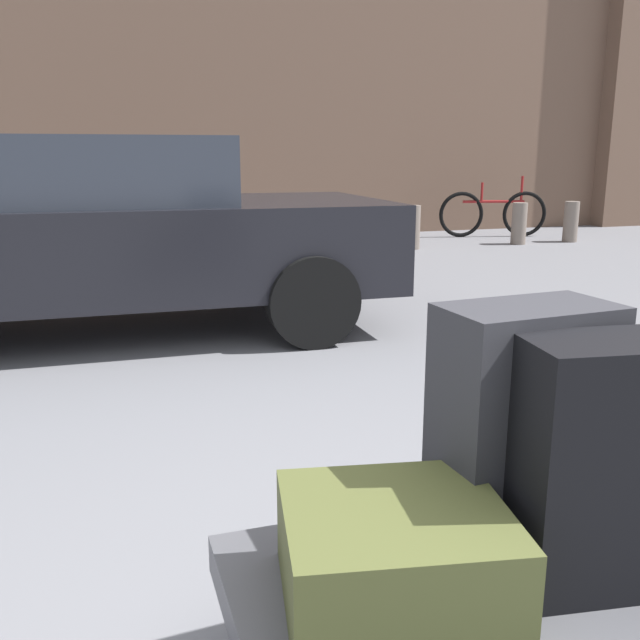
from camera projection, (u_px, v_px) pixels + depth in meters
name	position (u px, v px, depth m)	size (l,w,h in m)	color
luggage_cart	(478.00, 611.00, 1.60)	(1.13, 0.79, 0.34)	#4C4C51
suitcase_olive_front_right	(394.00, 555.00, 1.50)	(0.48, 0.43, 0.23)	#4C5128
suitcase_charcoal_front_left	(522.00, 422.00, 1.74)	(0.43, 0.24, 0.61)	#2D2D33
suitcase_black_stacked_top	(610.00, 463.00, 1.54)	(0.42, 0.23, 0.58)	black
parked_car	(85.00, 231.00, 5.00)	(4.35, 2.01, 1.42)	black
bicycle_leaning	(493.00, 213.00, 11.01)	(1.73, 0.45, 0.96)	black
bollard_kerb_near	(326.00, 230.00, 9.21)	(0.22, 0.22, 0.61)	#72665B
bollard_kerb_mid	(412.00, 227.00, 9.60)	(0.22, 0.22, 0.61)	#72665B
bollard_kerb_far	(519.00, 224.00, 10.11)	(0.22, 0.22, 0.61)	#72665B
bollard_corner	(571.00, 222.00, 10.38)	(0.22, 0.22, 0.61)	#72665B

